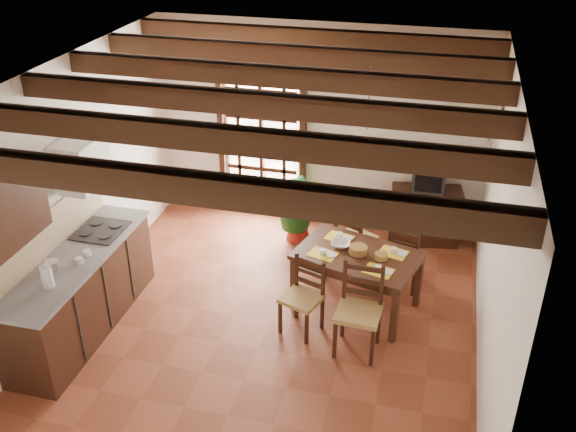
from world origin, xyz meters
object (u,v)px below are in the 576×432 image
(kitchen_counter, at_px, (81,291))
(chair_near_right, at_px, (358,326))
(sideboard, at_px, (425,215))
(potted_plant, at_px, (298,202))
(chair_near_left, at_px, (302,310))
(pendant_lamp, at_px, (366,136))
(chair_far_right, at_px, (405,267))
(crt_tv, at_px, (429,177))
(dining_table, at_px, (358,261))
(chair_far_left, at_px, (354,251))

(kitchen_counter, xyz_separation_m, chair_near_right, (2.97, 0.37, -0.17))
(sideboard, bearing_deg, potted_plant, -174.73)
(kitchen_counter, height_order, chair_near_left, kitchen_counter)
(pendant_lamp, bearing_deg, chair_near_right, -80.84)
(chair_near_left, distance_m, chair_far_right, 1.51)
(chair_near_left, bearing_deg, chair_near_right, 3.92)
(sideboard, distance_m, pendant_lamp, 2.43)
(chair_near_right, xyz_separation_m, crt_tv, (0.52, 2.45, 0.65))
(chair_near_left, xyz_separation_m, crt_tv, (1.15, 2.28, 0.69))
(chair_near_left, xyz_separation_m, sideboard, (1.15, 2.28, 0.12))
(chair_near_left, distance_m, sideboard, 2.56)
(crt_tv, distance_m, pendant_lamp, 2.07)
(sideboard, bearing_deg, crt_tv, -98.26)
(kitchen_counter, relative_size, crt_tv, 5.35)
(potted_plant, relative_size, pendant_lamp, 2.65)
(chair_far_right, height_order, potted_plant, potted_plant)
(crt_tv, bearing_deg, chair_near_left, -116.80)
(dining_table, height_order, crt_tv, crt_tv)
(chair_near_right, height_order, potted_plant, potted_plant)
(chair_near_left, relative_size, pendant_lamp, 1.02)
(chair_near_right, xyz_separation_m, chair_far_left, (-0.28, 1.48, -0.01))
(crt_tv, bearing_deg, kitchen_counter, -140.97)
(dining_table, bearing_deg, kitchen_counter, -143.13)
(chair_far_right, bearing_deg, kitchen_counter, 41.18)
(dining_table, height_order, sideboard, sideboard)
(chair_far_right, bearing_deg, pendant_lamp, 57.39)
(potted_plant, xyz_separation_m, pendant_lamp, (1.00, -1.22, 1.51))
(crt_tv, relative_size, pendant_lamp, 0.50)
(kitchen_counter, bearing_deg, sideboard, 39.04)
(dining_table, relative_size, crt_tv, 3.58)
(chair_near_left, relative_size, chair_far_left, 0.92)
(chair_far_left, relative_size, chair_far_right, 1.10)
(chair_far_left, relative_size, crt_tv, 2.22)
(chair_far_left, bearing_deg, kitchen_counter, 61.38)
(dining_table, distance_m, sideboard, 1.85)
(dining_table, bearing_deg, chair_far_left, 116.27)
(chair_far_left, bearing_deg, chair_near_left, 101.50)
(chair_near_right, height_order, pendant_lamp, pendant_lamp)
(chair_far_left, distance_m, potted_plant, 1.07)
(chair_far_left, xyz_separation_m, crt_tv, (0.79, 0.97, 0.67))
(kitchen_counter, bearing_deg, chair_near_left, 13.07)
(dining_table, xyz_separation_m, chair_far_left, (-0.14, 0.74, -0.34))
(chair_near_left, bearing_deg, potted_plant, 124.15)
(dining_table, height_order, chair_far_left, chair_far_left)
(kitchen_counter, xyz_separation_m, pendant_lamp, (2.83, 1.21, 1.60))
(kitchen_counter, height_order, dining_table, kitchen_counter)
(kitchen_counter, distance_m, dining_table, 3.04)
(chair_far_right, distance_m, potted_plant, 1.71)
(chair_near_left, relative_size, sideboard, 0.95)
(chair_far_left, distance_m, sideboard, 1.26)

